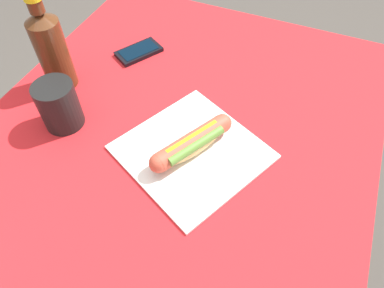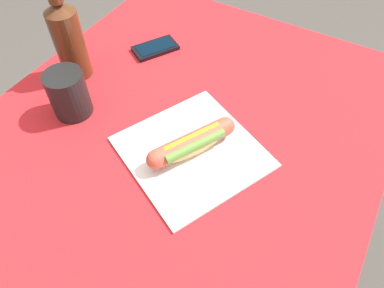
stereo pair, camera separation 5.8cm
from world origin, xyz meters
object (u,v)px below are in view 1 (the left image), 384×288
object	(u,v)px
soda_bottle	(51,49)
drinking_cup	(59,105)
hot_dog	(192,143)
cell_phone	(139,52)

from	to	relation	value
soda_bottle	drinking_cup	bearing A→B (deg)	37.31
hot_dog	soda_bottle	distance (m)	0.40
cell_phone	drinking_cup	distance (m)	0.30
hot_dog	drinking_cup	distance (m)	0.31
hot_dog	cell_phone	world-z (taller)	hot_dog
cell_phone	soda_bottle	distance (m)	0.24
hot_dog	soda_bottle	size ratio (longest dim) A/B	0.80
cell_phone	drinking_cup	xyz separation A→B (m)	(0.29, -0.03, 0.05)
cell_phone	soda_bottle	size ratio (longest dim) A/B	0.58
hot_dog	cell_phone	size ratio (longest dim) A/B	1.39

